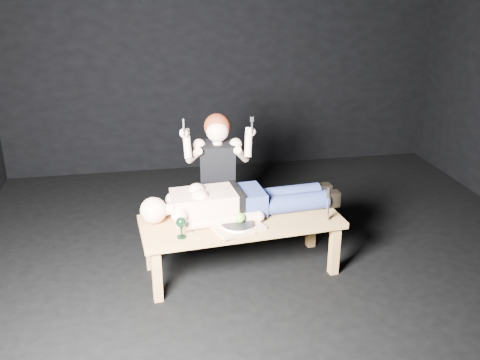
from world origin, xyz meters
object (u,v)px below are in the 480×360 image
Objects in this scene: table at (241,245)px; goblet at (181,228)px; serving_tray at (238,227)px; lying_man at (243,197)px; carving_knife at (328,204)px; kneeling_woman at (218,175)px.

goblet reaches higher than table.
lying_man is at bearing 70.76° from serving_tray.
table is 0.37m from lying_man.
carving_knife reaches higher than serving_tray.
goblet is at bearing -108.84° from kneeling_woman.
table is at bearing 162.89° from carving_knife.
goblet is (-0.41, -0.07, 0.07)m from serving_tray.
carving_knife reaches higher than lying_man.
carving_knife is (0.60, -0.25, 0.01)m from lying_man.
lying_man is 0.48m from kneeling_woman.
lying_man is 0.60m from goblet.
lying_man is 1.24× the size of kneeling_woman.
goblet is (-0.50, -0.33, -0.05)m from lying_man.
serving_tray is 2.27× the size of goblet.
goblet reaches higher than serving_tray.
carving_knife reaches higher than goblet.
lying_man is at bearing 152.47° from carving_knife.
kneeling_woman is at bearing 94.28° from table.
carving_knife is at bearing -17.11° from table.
goblet is at bearing -160.51° from table.
lying_man reaches higher than goblet.
kneeling_woman reaches higher than serving_tray.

